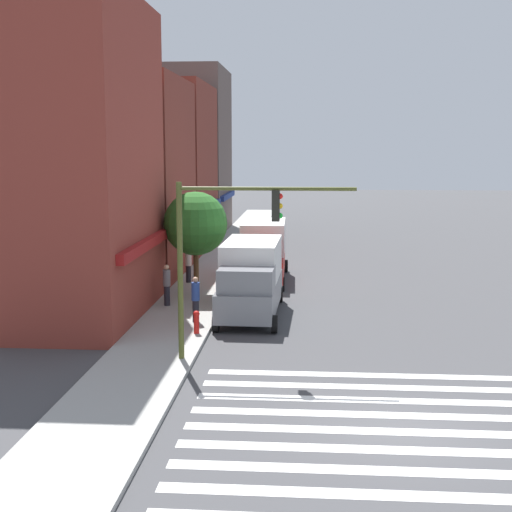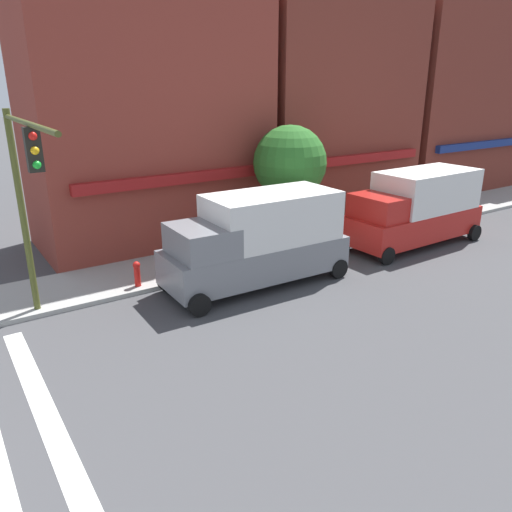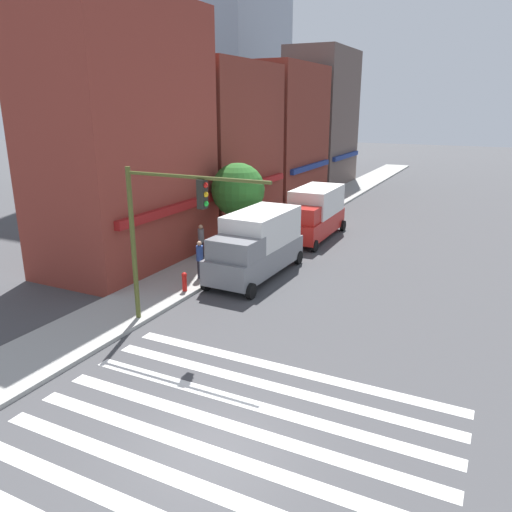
% 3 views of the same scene
% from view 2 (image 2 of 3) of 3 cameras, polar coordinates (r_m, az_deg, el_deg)
% --- Properties ---
extents(storefront_row, '(38.33, 5.30, 12.98)m').
position_cam_2_polar(storefront_row, '(29.93, 15.92, 17.65)').
color(storefront_row, maroon).
rests_on(storefront_row, ground_plane).
extents(traffic_signal, '(0.32, 5.56, 5.80)m').
position_cam_2_polar(traffic_signal, '(13.63, -24.77, 7.40)').
color(traffic_signal, '#474C1E').
rests_on(traffic_signal, ground_plane).
extents(box_truck_grey, '(6.25, 2.42, 3.04)m').
position_cam_2_polar(box_truck_grey, '(16.32, 0.26, 2.00)').
color(box_truck_grey, slate).
rests_on(box_truck_grey, ground_plane).
extents(box_truck_red, '(6.24, 2.42, 3.04)m').
position_cam_2_polar(box_truck_red, '(21.50, 17.84, 5.33)').
color(box_truck_red, '#B21E19').
rests_on(box_truck_red, ground_plane).
extents(pedestrian_blue_shirt, '(0.32, 0.32, 1.77)m').
position_cam_2_polar(pedestrian_blue_shirt, '(17.27, -8.60, 0.98)').
color(pedestrian_blue_shirt, '#23232D').
rests_on(pedestrian_blue_shirt, sidewalk_left).
extents(pedestrian_white_shirt, '(0.32, 0.32, 1.77)m').
position_cam_2_polar(pedestrian_white_shirt, '(22.91, 8.11, 5.57)').
color(pedestrian_white_shirt, '#23232D').
rests_on(pedestrian_white_shirt, sidewalk_left).
extents(pedestrian_grey_coat, '(0.32, 0.32, 1.77)m').
position_cam_2_polar(pedestrian_grey_coat, '(19.92, -3.48, 3.64)').
color(pedestrian_grey_coat, '#23232D').
rests_on(pedestrian_grey_coat, sidewalk_left).
extents(fire_hydrant, '(0.24, 0.24, 0.84)m').
position_cam_2_polar(fire_hydrant, '(16.56, -13.44, -1.85)').
color(fire_hydrant, red).
rests_on(fire_hydrant, sidewalk_left).
extents(street_tree, '(2.91, 2.91, 4.73)m').
position_cam_2_polar(street_tree, '(20.06, 3.89, 10.58)').
color(street_tree, brown).
rests_on(street_tree, sidewalk_left).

